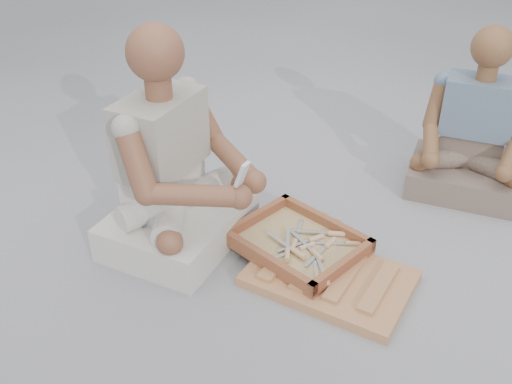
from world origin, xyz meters
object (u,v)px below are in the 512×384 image
at_px(carved_panel, 329,278).
at_px(craftsman, 174,175).
at_px(tool_tray, 297,243).
at_px(companion, 472,140).

relative_size(carved_panel, craftsman, 0.66).
distance_m(carved_panel, tool_tray, 0.21).
relative_size(tool_tray, companion, 0.75).
bearing_deg(carved_panel, craftsman, -179.31).
bearing_deg(companion, craftsman, 38.83).
bearing_deg(tool_tray, craftsman, -168.00).
xyz_separation_m(carved_panel, craftsman, (-0.69, -0.01, 0.30)).
bearing_deg(craftsman, tool_tray, 102.03).
height_order(carved_panel, tool_tray, tool_tray).
bearing_deg(tool_tray, carved_panel, -29.15).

